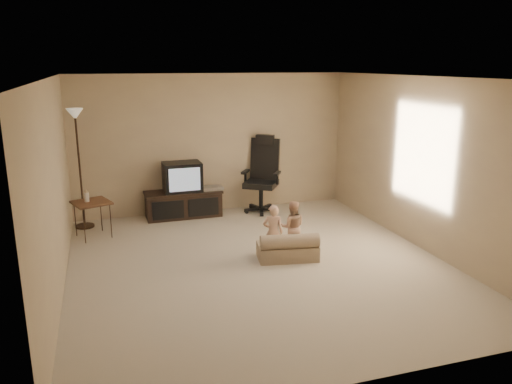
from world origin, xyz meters
The scene contains 9 objects.
floor centered at (0.00, 0.00, 0.00)m, with size 5.50×5.50×0.00m, color beige.
room_shell centered at (0.00, 0.00, 1.52)m, with size 5.50×5.50×5.50m.
tv_stand centered at (-0.61, 2.49, 0.41)m, with size 1.39×0.52×0.99m.
office_chair centered at (0.85, 2.42, 0.50)m, with size 0.89×0.90×1.40m.
side_table centered at (-2.16, 1.84, 0.56)m, with size 0.67×0.67×0.78m.
floor_lamp centered at (-2.30, 2.40, 1.44)m, with size 0.31×0.31×1.98m.
child_sofa centered at (0.45, 0.04, 0.16)m, with size 0.89×0.60×0.41m.
toddler_left centered at (0.25, 0.12, 0.40)m, with size 0.29×0.21×0.79m, color #DAA888.
toddler_right centered at (0.61, 0.29, 0.39)m, with size 0.37×0.21×0.77m, color #DAA888.
Camera 1 is at (-1.93, -6.07, 2.68)m, focal length 35.00 mm.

